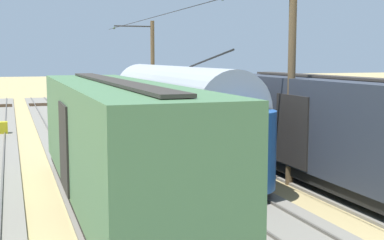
# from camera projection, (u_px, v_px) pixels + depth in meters

# --- Properties ---
(ground_plane) EXTENTS (220.00, 220.00, 0.00)m
(ground_plane) POSITION_uv_depth(u_px,v_px,m) (133.00, 166.00, 22.78)
(ground_plane) COLOR tan
(track_streetcar_siding) EXTENTS (2.80, 80.00, 0.18)m
(track_streetcar_siding) POSITION_uv_depth(u_px,v_px,m) (256.00, 155.00, 25.03)
(track_streetcar_siding) COLOR slate
(track_streetcar_siding) RESTS_ON ground
(track_adjacent_siding) EXTENTS (2.80, 80.00, 0.18)m
(track_adjacent_siding) POSITION_uv_depth(u_px,v_px,m) (176.00, 161.00, 23.73)
(track_adjacent_siding) COLOR slate
(track_adjacent_siding) RESTS_ON ground
(track_third_siding) EXTENTS (2.80, 80.00, 0.18)m
(track_third_siding) POSITION_uv_depth(u_px,v_px,m) (85.00, 167.00, 22.42)
(track_third_siding) COLOR slate
(track_third_siding) RESTS_ON ground
(vintage_streetcar) EXTENTS (2.65, 16.17, 4.79)m
(vintage_streetcar) POSITION_uv_depth(u_px,v_px,m) (175.00, 112.00, 23.50)
(vintage_streetcar) COLOR #1E4C93
(vintage_streetcar) RESTS_ON ground
(coach_adjacent) EXTENTS (2.96, 14.48, 3.85)m
(coach_adjacent) POSITION_uv_depth(u_px,v_px,m) (114.00, 141.00, 15.89)
(coach_adjacent) COLOR #477047
(coach_adjacent) RESTS_ON ground
(boxcar_far_siding) EXTENTS (2.96, 11.45, 3.85)m
(boxcar_far_siding) POSITION_uv_depth(u_px,v_px,m) (327.00, 126.00, 19.33)
(boxcar_far_siding) COLOR #2D333D
(boxcar_far_siding) RESTS_ON ground
(catenary_pole_foreground) EXTENTS (2.93, 0.28, 7.23)m
(catenary_pole_foreground) POSITION_uv_depth(u_px,v_px,m) (152.00, 70.00, 37.40)
(catenary_pole_foreground) COLOR brown
(catenary_pole_foreground) RESTS_ON ground
(catenary_pole_mid_near) EXTENTS (2.93, 0.28, 7.23)m
(catenary_pole_mid_near) POSITION_uv_depth(u_px,v_px,m) (289.00, 83.00, 19.03)
(catenary_pole_mid_near) COLOR brown
(catenary_pole_mid_near) RESTS_ON ground
(overhead_wire_run) EXTENTS (2.73, 43.16, 0.18)m
(overhead_wire_run) POSITION_uv_depth(u_px,v_px,m) (216.00, 0.00, 18.55)
(overhead_wire_run) COLOR black
(overhead_wire_run) RESTS_ON ground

